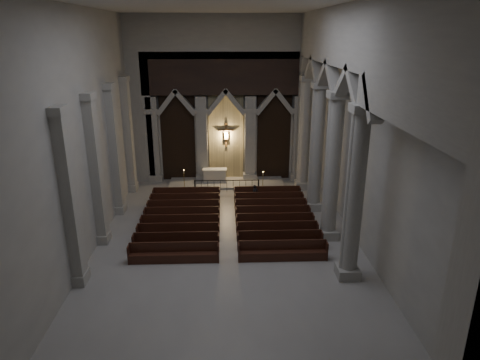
{
  "coord_description": "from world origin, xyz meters",
  "views": [
    {
      "loc": [
        -0.15,
        -19.66,
        10.79
      ],
      "look_at": [
        0.72,
        3.0,
        2.92
      ],
      "focal_mm": 32.0,
      "sensor_mm": 36.0,
      "label": 1
    }
  ],
  "objects_px": {
    "pews": "(228,221)",
    "worshipper": "(255,194)",
    "altar": "(215,175)",
    "candle_stand_right": "(263,186)",
    "altar_rail": "(227,184)",
    "candle_stand_left": "(184,185)"
  },
  "relations": [
    {
      "from": "pews",
      "to": "worshipper",
      "type": "height_order",
      "value": "worshipper"
    },
    {
      "from": "altar",
      "to": "worshipper",
      "type": "height_order",
      "value": "worshipper"
    },
    {
      "from": "candle_stand_right",
      "to": "altar_rail",
      "type": "bearing_deg",
      "value": 179.62
    },
    {
      "from": "altar_rail",
      "to": "candle_stand_left",
      "type": "distance_m",
      "value": 3.1
    },
    {
      "from": "altar",
      "to": "candle_stand_left",
      "type": "xyz_separation_m",
      "value": [
        -2.16,
        -1.53,
        -0.2
      ]
    },
    {
      "from": "altar_rail",
      "to": "pews",
      "type": "relative_size",
      "value": 0.47
    },
    {
      "from": "altar",
      "to": "candle_stand_left",
      "type": "distance_m",
      "value": 2.66
    },
    {
      "from": "altar_rail",
      "to": "altar",
      "type": "bearing_deg",
      "value": 113.96
    },
    {
      "from": "altar",
      "to": "worshipper",
      "type": "xyz_separation_m",
      "value": [
        2.76,
        -4.01,
        -0.02
      ]
    },
    {
      "from": "candle_stand_left",
      "to": "pews",
      "type": "xyz_separation_m",
      "value": [
        3.05,
        -6.25,
        -0.09
      ]
    },
    {
      "from": "altar",
      "to": "pews",
      "type": "bearing_deg",
      "value": -83.47
    },
    {
      "from": "altar_rail",
      "to": "worshipper",
      "type": "height_order",
      "value": "worshipper"
    },
    {
      "from": "altar",
      "to": "altar_rail",
      "type": "relative_size",
      "value": 0.4
    },
    {
      "from": "altar_rail",
      "to": "pews",
      "type": "height_order",
      "value": "pews"
    },
    {
      "from": "candle_stand_left",
      "to": "candle_stand_right",
      "type": "distance_m",
      "value": 5.64
    },
    {
      "from": "worshipper",
      "to": "candle_stand_left",
      "type": "bearing_deg",
      "value": 132.17
    },
    {
      "from": "altar_rail",
      "to": "pews",
      "type": "xyz_separation_m",
      "value": [
        0.0,
        -5.78,
        -0.27
      ]
    },
    {
      "from": "candle_stand_right",
      "to": "candle_stand_left",
      "type": "bearing_deg",
      "value": 175.01
    },
    {
      "from": "candle_stand_right",
      "to": "pews",
      "type": "distance_m",
      "value": 6.31
    },
    {
      "from": "candle_stand_right",
      "to": "pews",
      "type": "bearing_deg",
      "value": -113.98
    },
    {
      "from": "worshipper",
      "to": "altar_rail",
      "type": "bearing_deg",
      "value": 111.9
    },
    {
      "from": "altar_rail",
      "to": "pews",
      "type": "bearing_deg",
      "value": -90.0
    }
  ]
}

